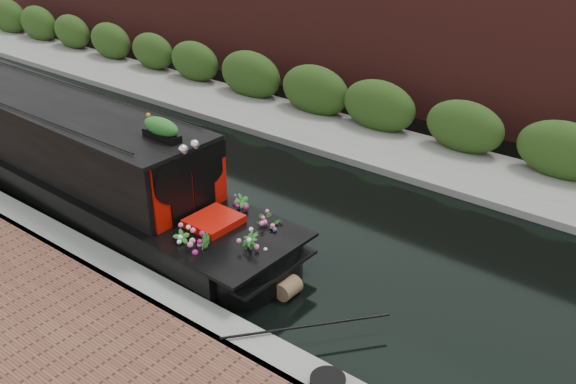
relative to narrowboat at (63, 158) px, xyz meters
The scene contains 8 objects.
ground 4.05m from the narrowboat, 28.15° to the left, with size 80.00×80.00×0.00m, color black.
near_bank_coping 3.86m from the narrowboat, 22.16° to the right, with size 40.00×0.60×0.50m, color gray.
far_bank_path 7.06m from the narrowboat, 60.03° to the left, with size 40.00×2.40×0.34m, color gray.
far_hedge 7.84m from the narrowboat, 63.33° to the left, with size 40.00×1.10×2.80m, color #284517.
far_brick_wall 9.76m from the narrowboat, 68.89° to the left, with size 40.00×1.00×8.00m, color #53201C.
narrowboat is the anchor object (origin of this frame).
rope_fender 6.03m from the narrowboat, ahead, with size 0.31×0.31×0.39m, color brown.
coiled_mooring_rope 7.95m from the narrowboat, 10.63° to the right, with size 0.47×0.47×0.12m, color black.
Camera 1 is at (7.75, -8.57, 6.29)m, focal length 40.00 mm.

